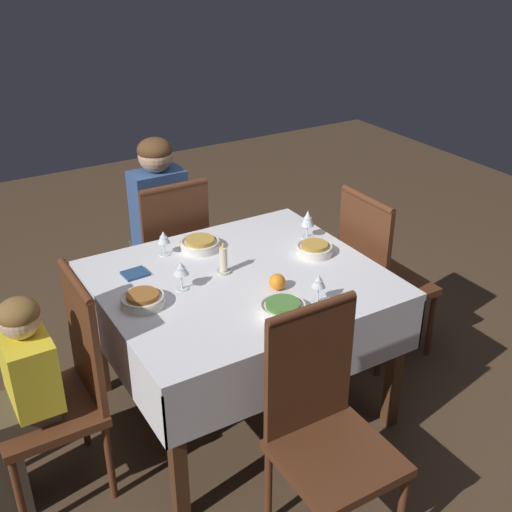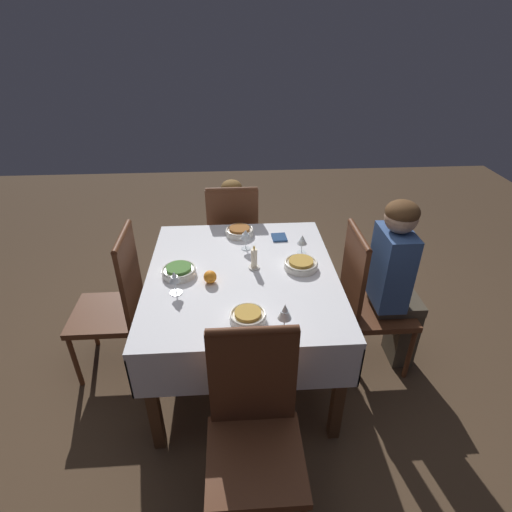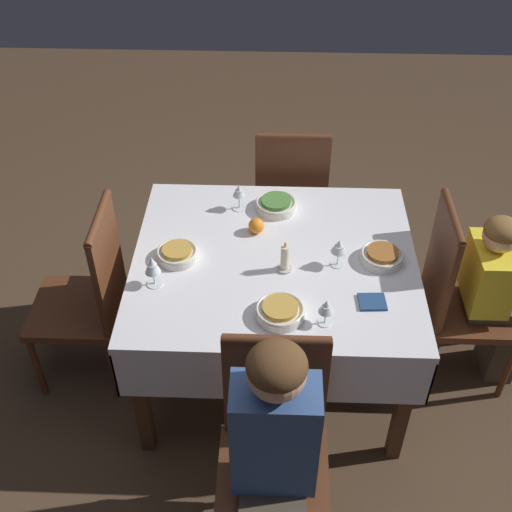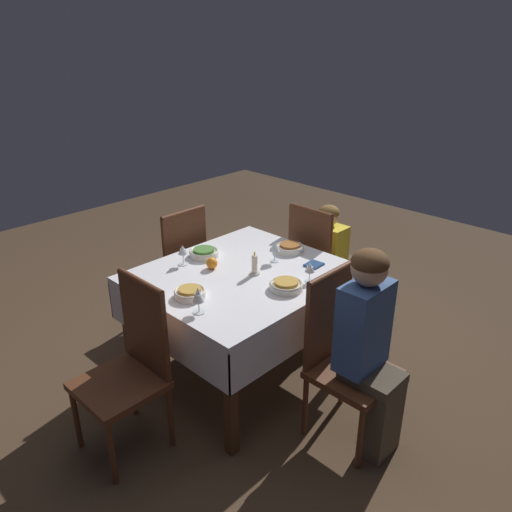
{
  "view_description": "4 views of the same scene",
  "coord_description": "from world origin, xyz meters",
  "views": [
    {
      "loc": [
        1.27,
        2.27,
        2.22
      ],
      "look_at": [
        -0.06,
        0.05,
        0.88
      ],
      "focal_mm": 45.0,
      "sensor_mm": 36.0,
      "label": 1
    },
    {
      "loc": [
        -1.97,
        0.04,
        2.07
      ],
      "look_at": [
        -0.02,
        -0.08,
        0.89
      ],
      "focal_mm": 28.0,
      "sensor_mm": 36.0,
      "label": 2
    },
    {
      "loc": [
        -0.01,
        -2.17,
        2.66
      ],
      "look_at": [
        -0.08,
        -0.09,
        0.86
      ],
      "focal_mm": 45.0,
      "sensor_mm": 36.0,
      "label": 3
    },
    {
      "loc": [
        -2.01,
        -2.07,
        2.17
      ],
      "look_at": [
        0.08,
        -0.05,
        0.87
      ],
      "focal_mm": 35.0,
      "sensor_mm": 36.0,
      "label": 4
    }
  ],
  "objects": [
    {
      "name": "bowl_west",
      "position": [
        -0.44,
        -0.02,
        0.79
      ],
      "size": [
        0.18,
        0.18,
        0.06
      ],
      "color": "silver",
      "rests_on": "dining_table"
    },
    {
      "name": "person_child_yellow",
      "position": [
        1.05,
        0.05,
        0.53
      ],
      "size": [
        0.33,
        0.3,
        0.97
      ],
      "rotation": [
        0.0,
        0.0,
        1.57
      ],
      "color": "#4C4233",
      "rests_on": "ground_plane"
    },
    {
      "name": "ground_plane",
      "position": [
        0.0,
        0.0,
        0.0
      ],
      "size": [
        8.0,
        8.0,
        0.0
      ],
      "primitive_type": "plane",
      "color": "#4C3826"
    },
    {
      "name": "dining_table",
      "position": [
        0.0,
        0.0,
        0.67
      ],
      "size": [
        1.28,
        1.12,
        0.76
      ],
      "color": "silver",
      "rests_on": "ground_plane"
    },
    {
      "name": "napkin_red_folded",
      "position": [
        0.41,
        -0.27,
        0.77
      ],
      "size": [
        0.12,
        0.1,
        0.01
      ],
      "rotation": [
        0.0,
        0.0,
        0.05
      ],
      "color": "navy",
      "rests_on": "dining_table"
    },
    {
      "name": "chair_south",
      "position": [
        0.01,
        -0.8,
        0.53
      ],
      "size": [
        0.42,
        0.43,
        1.0
      ],
      "color": "#562D19",
      "rests_on": "ground_plane"
    },
    {
      "name": "candle_centerpiece",
      "position": [
        0.04,
        -0.08,
        0.82
      ],
      "size": [
        0.07,
        0.07,
        0.16
      ],
      "color": "beige",
      "rests_on": "dining_table"
    },
    {
      "name": "wine_glass_west",
      "position": [
        -0.51,
        -0.19,
        0.87
      ],
      "size": [
        0.07,
        0.07,
        0.15
      ],
      "color": "white",
      "rests_on": "dining_table"
    },
    {
      "name": "bowl_north",
      "position": [
        -0.0,
        0.37,
        0.79
      ],
      "size": [
        0.2,
        0.2,
        0.06
      ],
      "color": "silver",
      "rests_on": "dining_table"
    },
    {
      "name": "chair_east",
      "position": [
        0.87,
        0.05,
        0.53
      ],
      "size": [
        0.43,
        0.42,
        1.0
      ],
      "rotation": [
        0.0,
        0.0,
        1.57
      ],
      "color": "#562D19",
      "rests_on": "ground_plane"
    },
    {
      "name": "chair_west",
      "position": [
        -0.87,
        -0.02,
        0.53
      ],
      "size": [
        0.43,
        0.42,
        1.0
      ],
      "rotation": [
        0.0,
        0.0,
        -1.57
      ],
      "color": "#562D19",
      "rests_on": "ground_plane"
    },
    {
      "name": "wine_glass_east",
      "position": [
        0.28,
        -0.03,
        0.87
      ],
      "size": [
        0.07,
        0.07,
        0.14
      ],
      "color": "white",
      "rests_on": "dining_table"
    },
    {
      "name": "wine_glass_north",
      "position": [
        -0.18,
        0.37,
        0.86
      ],
      "size": [
        0.07,
        0.07,
        0.14
      ],
      "color": "white",
      "rests_on": "dining_table"
    },
    {
      "name": "bowl_east",
      "position": [
        0.48,
        -0.0,
        0.79
      ],
      "size": [
        0.19,
        0.19,
        0.06
      ],
      "color": "silver",
      "rests_on": "dining_table"
    },
    {
      "name": "bowl_south",
      "position": [
        0.03,
        -0.36,
        0.79
      ],
      "size": [
        0.2,
        0.2,
        0.06
      ],
      "color": "silver",
      "rests_on": "dining_table"
    },
    {
      "name": "wine_glass_south",
      "position": [
        0.21,
        -0.39,
        0.85
      ],
      "size": [
        0.06,
        0.06,
        0.13
      ],
      "color": "white",
      "rests_on": "dining_table"
    },
    {
      "name": "person_adult_denim",
      "position": [
        0.01,
        -0.96,
        0.67
      ],
      "size": [
        0.3,
        0.34,
        1.19
      ],
      "color": "#4C4233",
      "rests_on": "ground_plane"
    },
    {
      "name": "chair_north",
      "position": [
        0.08,
        0.8,
        0.53
      ],
      "size": [
        0.42,
        0.43,
        1.0
      ],
      "rotation": [
        0.0,
        0.0,
        3.14
      ],
      "color": "#562D19",
      "rests_on": "ground_plane"
    },
    {
      "name": "orange_fruit",
      "position": [
        -0.09,
        0.18,
        0.8
      ],
      "size": [
        0.07,
        0.07,
        0.07
      ],
      "primitive_type": "sphere",
      "color": "orange",
      "rests_on": "dining_table"
    }
  ]
}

